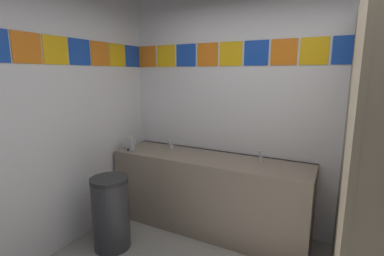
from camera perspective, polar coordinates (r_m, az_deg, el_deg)
wall_back at (r=3.09m, az=17.78°, el=5.13°), size 3.64×0.09×2.89m
wall_side at (r=2.77m, az=-32.42°, el=3.30°), size 0.09×3.26×2.89m
vanity_counter at (r=3.23m, az=3.33°, el=-12.87°), size 2.18×0.59×0.84m
faucet_left at (r=3.40m, az=-4.36°, el=-3.44°), size 0.04×0.10×0.14m
faucet_right at (r=2.99m, az=13.76°, el=-5.78°), size 0.04×0.10×0.14m
soap_dispenser at (r=3.42m, az=-12.45°, el=-3.15°), size 0.09×0.09×0.16m
stall_divider at (r=2.08m, az=33.57°, el=-7.95°), size 0.92×1.52×2.25m
trash_bin at (r=3.03m, az=-16.16°, el=-16.23°), size 0.37×0.37×0.74m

